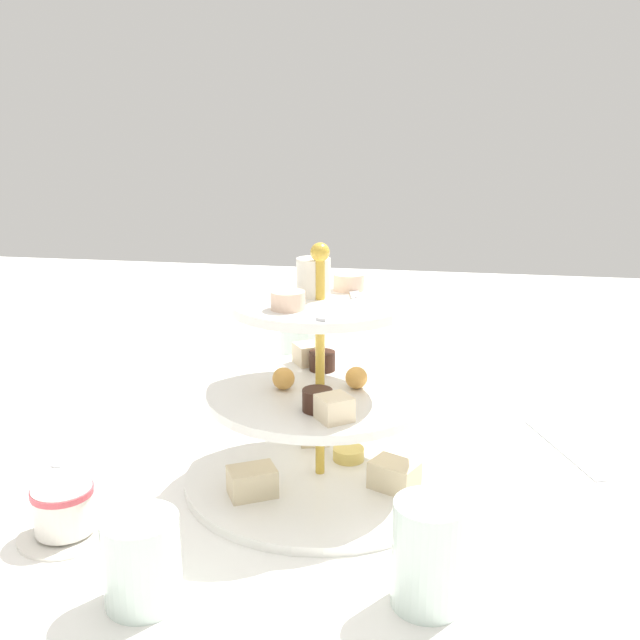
{
  "coord_description": "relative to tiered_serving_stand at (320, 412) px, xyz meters",
  "views": [
    {
      "loc": [
        -0.72,
        -0.13,
        0.38
      ],
      "look_at": [
        0.0,
        0.0,
        0.18
      ],
      "focal_mm": 40.73,
      "sensor_mm": 36.0,
      "label": 1
    }
  ],
  "objects": [
    {
      "name": "teacup_with_saucer",
      "position": [
        -0.15,
        0.22,
        -0.06
      ],
      "size": [
        0.09,
        0.09,
        0.05
      ],
      "color": "white",
      "rests_on": "ground_plane"
    },
    {
      "name": "water_glass_tall_right",
      "position": [
        0.25,
        0.07,
        -0.02
      ],
      "size": [
        0.07,
        0.07,
        0.13
      ],
      "primitive_type": "cylinder",
      "color": "silver",
      "rests_on": "ground_plane"
    },
    {
      "name": "tiered_serving_stand",
      "position": [
        0.0,
        0.0,
        0.0
      ],
      "size": [
        0.3,
        0.3,
        0.27
      ],
      "color": "white",
      "rests_on": "ground_plane"
    },
    {
      "name": "water_glass_short_left",
      "position": [
        -0.23,
        0.11,
        -0.04
      ],
      "size": [
        0.06,
        0.06,
        0.08
      ],
      "primitive_type": "cylinder",
      "color": "silver",
      "rests_on": "ground_plane"
    },
    {
      "name": "butter_knife_right",
      "position": [
        0.06,
        0.3,
        -0.08
      ],
      "size": [
        0.17,
        0.03,
        0.0
      ],
      "primitive_type": "cube",
      "rotation": [
        0.0,
        0.0,
        9.35
      ],
      "color": "silver",
      "rests_on": "ground_plane"
    },
    {
      "name": "butter_knife_left",
      "position": [
        0.13,
        -0.28,
        -0.08
      ],
      "size": [
        0.16,
        0.07,
        0.0
      ],
      "primitive_type": "cube",
      "rotation": [
        0.0,
        0.0,
        6.65
      ],
      "color": "silver",
      "rests_on": "ground_plane"
    },
    {
      "name": "water_glass_mid_back",
      "position": [
        -0.19,
        -0.12,
        -0.04
      ],
      "size": [
        0.06,
        0.06,
        0.09
      ],
      "primitive_type": "cylinder",
      "color": "silver",
      "rests_on": "ground_plane"
    },
    {
      "name": "ground_plane",
      "position": [
        -0.0,
        0.0,
        -0.08
      ],
      "size": [
        2.4,
        2.4,
        0.0
      ],
      "primitive_type": "plane",
      "color": "white"
    }
  ]
}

